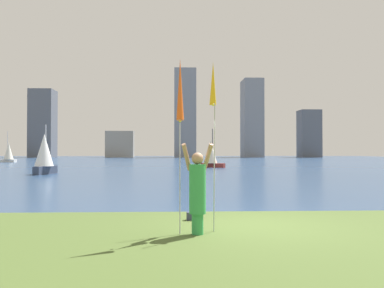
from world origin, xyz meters
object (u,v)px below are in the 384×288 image
object	(u,v)px
person	(197,189)
bag	(191,216)
kite_flag_left	(180,93)
kite_flag_right	(213,89)
sailboat_0	(44,153)
sailboat_4	(211,153)
sailboat_5	(8,152)

from	to	relation	value
person	bag	distance (m)	1.95
kite_flag_left	kite_flag_right	bearing A→B (deg)	41.33
kite_flag_left	kite_flag_right	world-z (taller)	kite_flag_right
bag	sailboat_0	distance (m)	22.86
person	sailboat_0	bearing A→B (deg)	101.01
sailboat_0	sailboat_4	xyz separation A→B (m)	(13.91, 11.80, -0.11)
person	sailboat_0	xyz separation A→B (m)	(-10.66, 21.94, 0.66)
kite_flag_right	sailboat_4	distance (m)	33.48
bag	sailboat_4	world-z (taller)	sailboat_4
kite_flag_left	person	bearing A→B (deg)	32.74
bag	kite_flag_left	bearing A→B (deg)	-98.82
kite_flag_right	sailboat_5	xyz separation A→B (m)	(-27.14, 53.02, -1.73)
person	sailboat_4	distance (m)	33.90
kite_flag_left	sailboat_0	xyz separation A→B (m)	(-10.28, 22.18, -1.43)
kite_flag_right	kite_flag_left	bearing A→B (deg)	-138.67
kite_flag_left	sailboat_4	world-z (taller)	sailboat_4
sailboat_0	sailboat_4	size ratio (longest dim) A/B	0.91
kite_flag_left	sailboat_4	xyz separation A→B (m)	(3.63, 33.99, -1.54)
bag	sailboat_5	world-z (taller)	sailboat_5
person	bag	world-z (taller)	person
person	kite_flag_left	world-z (taller)	kite_flag_left
person	kite_flag_left	bearing A→B (deg)	-162.18
sailboat_5	kite_flag_left	bearing A→B (deg)	-63.84
kite_flag_left	sailboat_4	bearing A→B (deg)	83.90
sailboat_4	sailboat_5	distance (m)	35.90
sailboat_0	kite_flag_right	bearing A→B (deg)	-62.81
sailboat_4	kite_flag_right	bearing A→B (deg)	-94.91
sailboat_0	sailboat_5	xyz separation A→B (m)	(-16.09, 31.51, -0.10)
person	kite_flag_right	xyz separation A→B (m)	(0.39, 0.43, 2.29)
kite_flag_left	bag	xyz separation A→B (m)	(0.31, 1.99, -2.97)
bag	sailboat_0	bearing A→B (deg)	117.66
kite_flag_right	sailboat_4	bearing A→B (deg)	85.09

